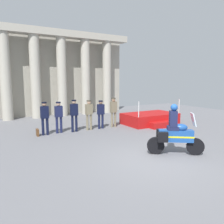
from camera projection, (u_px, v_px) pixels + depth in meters
name	position (u px, v px, depth m)	size (l,w,h in m)	color
ground_plane	(155.00, 160.00, 7.69)	(28.24, 28.24, 0.00)	slate
colonnade_backdrop	(47.00, 70.00, 16.81)	(13.26, 1.57, 6.54)	#A49F91
reviewing_stand	(151.00, 119.00, 14.05)	(3.30, 2.50, 1.58)	#B71414
officer_in_row_0	(45.00, 116.00, 11.13)	(0.39, 0.24, 1.68)	black
officer_in_row_1	(59.00, 115.00, 11.57)	(0.39, 0.24, 1.64)	#191E42
officer_in_row_2	(74.00, 113.00, 11.83)	(0.39, 0.24, 1.72)	black
officer_in_row_3	(89.00, 112.00, 12.27)	(0.39, 0.24, 1.66)	#7A7056
officer_in_row_4	(101.00, 112.00, 12.62)	(0.39, 0.24, 1.62)	#141938
officer_in_row_5	(114.00, 110.00, 13.04)	(0.39, 0.24, 1.73)	#7A7056
motorcycle_with_rider	(174.00, 134.00, 8.21)	(1.77, 1.32, 1.90)	black
briefcase_on_ground	(38.00, 132.00, 11.04)	(0.10, 0.32, 0.36)	brown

